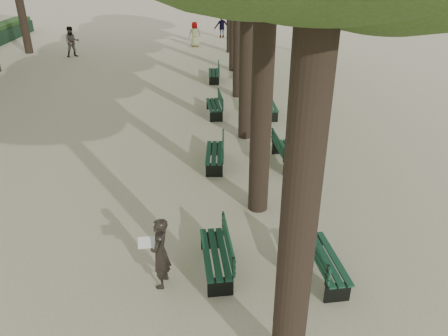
{
  "coord_description": "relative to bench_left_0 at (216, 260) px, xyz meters",
  "views": [
    {
      "loc": [
        0.37,
        -6.95,
        6.17
      ],
      "look_at": [
        0.6,
        3.0,
        1.2
      ],
      "focal_mm": 35.0,
      "sensor_mm": 36.0,
      "label": 1
    }
  ],
  "objects": [
    {
      "name": "man_with_map",
      "position": [
        -1.1,
        -0.4,
        0.51
      ],
      "size": [
        0.65,
        0.67,
        1.57
      ],
      "color": "black",
      "rests_on": "ground"
    },
    {
      "name": "pedestrian_c",
      "position": [
        6.51,
        21.25,
        0.66
      ],
      "size": [
        0.68,
        1.15,
        1.86
      ],
      "primitive_type": "imported",
      "rotation": [
        0.0,
        0.0,
        5.02
      ],
      "color": "#262628",
      "rests_on": "ground"
    },
    {
      "name": "bench_right_3",
      "position": [
        2.27,
        14.98,
        0.0
      ],
      "size": [
        0.65,
        1.82,
        0.92
      ],
      "color": "black",
      "rests_on": "ground"
    },
    {
      "name": "pedestrian_a",
      "position": [
        -9.03,
        21.28,
        0.67
      ],
      "size": [
        0.99,
        0.72,
        1.89
      ],
      "primitive_type": "imported",
      "rotation": [
        0.0,
        0.0,
        0.41
      ],
      "color": "#262628",
      "rests_on": "ground"
    },
    {
      "name": "ground",
      "position": [
        -0.37,
        -0.48,
        -0.27
      ],
      "size": [
        120.0,
        120.0,
        0.0
      ],
      "primitive_type": "plane",
      "color": "#B6B08A",
      "rests_on": "ground"
    },
    {
      "name": "bench_right_0",
      "position": [
        2.27,
        -0.21,
        0.0
      ],
      "size": [
        0.78,
        1.86,
        0.92
      ],
      "color": "black",
      "rests_on": "ground"
    },
    {
      "name": "bench_left_1",
      "position": [
        0.0,
        5.12,
        0.0
      ],
      "size": [
        0.62,
        1.82,
        0.92
      ],
      "color": "black",
      "rests_on": "ground"
    },
    {
      "name": "pedestrian_b",
      "position": [
        0.65,
        28.08,
        0.66
      ],
      "size": [
        1.26,
        0.64,
        1.86
      ],
      "primitive_type": "imported",
      "rotation": [
        0.0,
        0.0,
        3.38
      ],
      "color": "#262628",
      "rests_on": "ground"
    },
    {
      "name": "pedestrian_d",
      "position": [
        -1.31,
        24.44,
        0.58
      ],
      "size": [
        0.88,
        0.48,
        1.71
      ],
      "primitive_type": "imported",
      "rotation": [
        0.0,
        0.0,
        3.32
      ],
      "color": "#262628",
      "rests_on": "ground"
    },
    {
      "name": "bench_right_2",
      "position": [
        2.27,
        9.8,
        0.0
      ],
      "size": [
        0.62,
        1.82,
        0.92
      ],
      "color": "black",
      "rests_on": "ground"
    },
    {
      "name": "bench_left_0",
      "position": [
        0.0,
        0.0,
        0.0
      ],
      "size": [
        0.75,
        1.85,
        0.92
      ],
      "color": "black",
      "rests_on": "ground"
    },
    {
      "name": "bench_right_1",
      "position": [
        2.27,
        5.19,
        0.0
      ],
      "size": [
        0.74,
        1.85,
        0.92
      ],
      "color": "black",
      "rests_on": "ground"
    },
    {
      "name": "bench_left_3",
      "position": [
        0.0,
        15.24,
        0.0
      ],
      "size": [
        0.59,
        1.81,
        0.92
      ],
      "color": "black",
      "rests_on": "ground"
    },
    {
      "name": "bench_left_2",
      "position": [
        0.0,
        9.88,
        0.0
      ],
      "size": [
        0.74,
        1.85,
        0.92
      ],
      "color": "black",
      "rests_on": "ground"
    }
  ]
}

